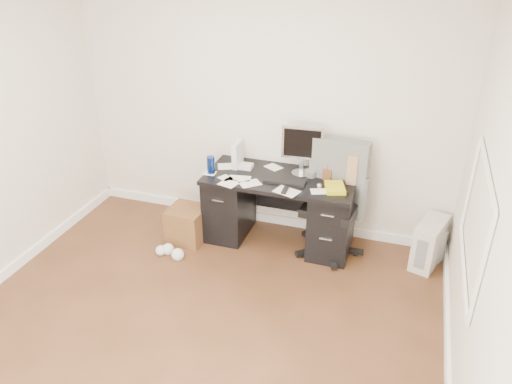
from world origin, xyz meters
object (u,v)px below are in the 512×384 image
desk (279,208)px  keyboard (285,181)px  lcd_monitor (302,151)px  office_chair (332,201)px  wicker_basket (187,224)px  pc_tower (429,243)px

desk → keyboard: 0.38m
desk → lcd_monitor: size_ratio=2.89×
lcd_monitor → office_chair: lcd_monitor is taller
lcd_monitor → wicker_basket: 1.44m
keyboard → wicker_basket: bearing=-171.0°
keyboard → pc_tower: size_ratio=0.86×
keyboard → office_chair: (0.46, 0.06, -0.18)m
lcd_monitor → pc_tower: size_ratio=1.10×
lcd_monitor → pc_tower: (1.32, -0.07, -0.77)m
lcd_monitor → desk: bearing=-149.2°
office_chair → wicker_basket: bearing=-163.5°
keyboard → wicker_basket: keyboard is taller
desk → lcd_monitor: (0.18, 0.13, 0.61)m
desk → wicker_basket: bearing=-163.5°
pc_tower → office_chair: bearing=-157.1°
keyboard → pc_tower: 1.53m
keyboard → pc_tower: bearing=5.2°
desk → office_chair: (0.54, -0.03, 0.18)m
pc_tower → wicker_basket: 2.45m
lcd_monitor → keyboard: lcd_monitor is taller
office_chair → wicker_basket: 1.53m
lcd_monitor → pc_tower: 1.53m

